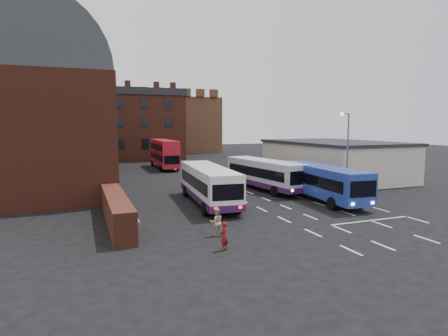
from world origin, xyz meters
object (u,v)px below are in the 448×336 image
object	(u,v)px
bus_white_outbound	(208,182)
pedestrian_red	(224,236)
bus_white_inbound	(264,172)
street_lamp	(346,147)
bus_blue	(322,180)
bus_red_double	(164,153)
pedestrian_beige	(216,222)

from	to	relation	value
bus_white_outbound	pedestrian_red	size ratio (longest dim) A/B	7.46
bus_white_inbound	street_lamp	bearing A→B (deg)	119.29
bus_blue	bus_white_inbound	bearing A→B (deg)	-67.44
bus_red_double	street_lamp	world-z (taller)	street_lamp
bus_white_inbound	street_lamp	xyz separation A→B (m)	(4.41, -6.02, 2.63)
bus_white_inbound	pedestrian_beige	distance (m)	15.34
bus_white_inbound	bus_red_double	world-z (taller)	bus_red_double
bus_blue	pedestrian_red	distance (m)	14.56
bus_white_inbound	pedestrian_red	size ratio (longest dim) A/B	7.33
bus_red_double	pedestrian_red	world-z (taller)	bus_red_double
pedestrian_beige	pedestrian_red	bearing A→B (deg)	83.64
street_lamp	pedestrian_beige	distance (m)	15.40
bus_white_outbound	bus_red_double	xyz separation A→B (m)	(1.86, 24.69, 0.43)
bus_blue	pedestrian_red	size ratio (longest dim) A/B	7.26
pedestrian_red	bus_white_inbound	bearing A→B (deg)	-164.28
bus_blue	pedestrian_red	bearing A→B (deg)	40.05
bus_white_inbound	bus_blue	distance (m)	6.46
street_lamp	pedestrian_beige	xyz separation A→B (m)	(-13.66, -6.19, -3.52)
bus_white_inbound	street_lamp	world-z (taller)	street_lamp
bus_red_double	pedestrian_beige	distance (m)	33.11
pedestrian_beige	street_lamp	bearing A→B (deg)	-150.56
bus_white_outbound	street_lamp	world-z (taller)	street_lamp
pedestrian_beige	bus_blue	bearing A→B (deg)	-146.63
bus_red_double	pedestrian_red	distance (m)	35.60
street_lamp	pedestrian_red	xyz separation A→B (m)	(-14.15, -8.63, -3.57)
bus_blue	pedestrian_beige	bearing A→B (deg)	32.47
bus_red_double	street_lamp	bearing A→B (deg)	110.63
bus_red_double	pedestrian_beige	size ratio (longest dim) A/B	6.49
bus_white_inbound	bus_red_double	distance (m)	21.24
bus_white_inbound	street_lamp	size ratio (longest dim) A/B	1.48
bus_blue	bus_white_outbound	bearing A→B (deg)	-8.69
pedestrian_red	pedestrian_beige	world-z (taller)	pedestrian_beige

